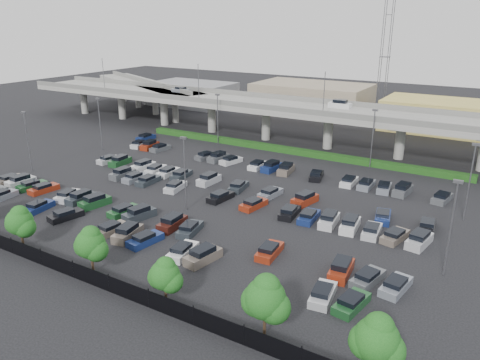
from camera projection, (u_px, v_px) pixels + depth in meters
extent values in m
plane|color=black|center=(219.00, 192.00, 70.59)|extent=(280.00, 280.00, 0.00)
cube|color=gray|center=(306.00, 110.00, 94.07)|extent=(150.00, 13.00, 1.10)
cube|color=slate|center=(293.00, 110.00, 88.67)|extent=(150.00, 0.50, 1.00)
cube|color=slate|center=(318.00, 100.00, 98.78)|extent=(150.00, 0.50, 1.00)
cylinder|color=gray|center=(84.00, 101.00, 126.99)|extent=(1.80, 1.80, 6.70)
cube|color=slate|center=(83.00, 89.00, 125.94)|extent=(2.60, 9.75, 0.50)
cylinder|color=gray|center=(122.00, 106.00, 120.17)|extent=(1.80, 1.80, 6.70)
cube|color=slate|center=(121.00, 94.00, 119.13)|extent=(2.60, 9.75, 0.50)
cylinder|color=gray|center=(164.00, 111.00, 113.36)|extent=(1.80, 1.80, 6.70)
cube|color=slate|center=(163.00, 98.00, 112.32)|extent=(2.60, 9.75, 0.50)
cylinder|color=gray|center=(212.00, 117.00, 106.55)|extent=(1.80, 1.80, 6.70)
cube|color=slate|center=(211.00, 104.00, 105.51)|extent=(2.60, 9.75, 0.50)
cylinder|color=gray|center=(266.00, 124.00, 99.74)|extent=(1.80, 1.80, 6.70)
cube|color=slate|center=(266.00, 110.00, 98.70)|extent=(2.60, 9.75, 0.50)
cylinder|color=gray|center=(328.00, 132.00, 92.93)|extent=(1.80, 1.80, 6.70)
cube|color=slate|center=(329.00, 116.00, 91.88)|extent=(2.60, 9.75, 0.50)
cylinder|color=gray|center=(400.00, 141.00, 86.11)|extent=(1.80, 1.80, 6.70)
cube|color=slate|center=(402.00, 124.00, 85.07)|extent=(2.60, 9.75, 0.50)
cube|color=gray|center=(181.00, 91.00, 112.72)|extent=(4.40, 1.82, 0.82)
cube|color=black|center=(181.00, 88.00, 112.51)|extent=(2.30, 1.60, 0.50)
cube|color=silver|center=(340.00, 105.00, 93.22)|extent=(4.40, 1.82, 1.05)
cube|color=black|center=(340.00, 101.00, 92.95)|extent=(2.60, 1.60, 0.65)
cylinder|color=#525257|center=(104.00, 75.00, 111.96)|extent=(0.14, 0.14, 8.00)
cylinder|color=#525257|center=(199.00, 83.00, 98.34)|extent=(0.14, 0.14, 8.00)
cylinder|color=#525257|center=(324.00, 94.00, 84.71)|extent=(0.14, 0.14, 8.00)
cube|color=gray|center=(147.00, 85.00, 128.27)|extent=(50.93, 30.13, 1.10)
cube|color=slate|center=(147.00, 81.00, 127.92)|extent=(47.34, 22.43, 1.00)
cylinder|color=gray|center=(123.00, 91.00, 144.43)|extent=(1.60, 1.60, 6.70)
cylinder|color=gray|center=(138.00, 96.00, 135.03)|extent=(1.60, 1.60, 6.70)
cylinder|color=gray|center=(155.00, 102.00, 125.64)|extent=(1.60, 1.60, 6.70)
cylinder|color=gray|center=(175.00, 109.00, 116.25)|extent=(1.60, 1.60, 6.70)
cube|color=#134213|center=(290.00, 150.00, 90.62)|extent=(66.00, 1.60, 1.10)
cube|color=black|center=(67.00, 267.00, 47.65)|extent=(70.00, 0.06, 1.80)
cylinder|color=black|center=(12.00, 245.00, 51.99)|extent=(0.10, 0.10, 2.00)
cylinder|color=black|center=(41.00, 257.00, 49.56)|extent=(0.10, 0.10, 2.00)
cylinder|color=black|center=(73.00, 269.00, 47.13)|extent=(0.10, 0.10, 2.00)
cylinder|color=black|center=(109.00, 283.00, 44.70)|extent=(0.10, 0.10, 2.00)
cylinder|color=black|center=(149.00, 298.00, 42.26)|extent=(0.10, 0.10, 2.00)
cylinder|color=black|center=(193.00, 315.00, 39.83)|extent=(0.10, 0.10, 2.00)
cylinder|color=black|center=(244.00, 335.00, 37.40)|extent=(0.10, 0.10, 2.00)
cylinder|color=black|center=(301.00, 357.00, 34.96)|extent=(0.10, 0.10, 2.00)
cylinder|color=#332316|center=(23.00, 241.00, 53.07)|extent=(0.26, 0.26, 1.96)
sphere|color=#144D16|center=(19.00, 222.00, 52.28)|extent=(3.04, 3.04, 3.04)
sphere|color=#144D16|center=(25.00, 227.00, 52.20)|extent=(2.39, 2.39, 2.39)
sphere|color=#144D16|center=(16.00, 224.00, 52.62)|extent=(2.39, 2.39, 2.39)
sphere|color=#144D16|center=(19.00, 214.00, 52.07)|extent=(2.06, 2.06, 2.06)
cylinder|color=#332316|center=(93.00, 265.00, 47.95)|extent=(0.26, 0.26, 1.97)
sphere|color=#144D16|center=(90.00, 244.00, 47.16)|extent=(3.07, 3.07, 3.07)
sphere|color=#144D16|center=(97.00, 250.00, 47.07)|extent=(2.41, 2.41, 2.41)
sphere|color=#144D16|center=(86.00, 246.00, 47.49)|extent=(2.41, 2.41, 2.41)
sphere|color=#144D16|center=(91.00, 236.00, 46.94)|extent=(2.08, 2.08, 2.08)
cylinder|color=#332316|center=(166.00, 296.00, 42.77)|extent=(0.26, 0.26, 1.80)
sphere|color=#144D16|center=(165.00, 275.00, 42.04)|extent=(2.79, 2.79, 2.79)
sphere|color=#144D16|center=(171.00, 281.00, 41.97)|extent=(2.19, 2.19, 2.19)
sphere|color=#144D16|center=(160.00, 277.00, 42.34)|extent=(2.19, 2.19, 2.19)
sphere|color=#144D16|center=(165.00, 267.00, 41.86)|extent=(1.89, 1.89, 1.89)
cylinder|color=#332316|center=(264.00, 327.00, 38.18)|extent=(0.26, 0.26, 2.21)
sphere|color=#144D16|center=(265.00, 299.00, 37.29)|extent=(3.43, 3.43, 3.43)
sphere|color=#144D16|center=(274.00, 308.00, 37.19)|extent=(2.70, 2.70, 2.70)
sphere|color=#144D16|center=(257.00, 301.00, 37.68)|extent=(2.70, 2.70, 2.70)
sphere|color=#144D16|center=(266.00, 287.00, 37.05)|extent=(2.33, 2.33, 2.33)
sphere|color=#144D16|center=(376.00, 340.00, 32.72)|extent=(3.32, 3.32, 3.32)
sphere|color=#144D16|center=(387.00, 350.00, 32.62)|extent=(2.61, 2.61, 2.61)
sphere|color=#144D16|center=(366.00, 342.00, 33.09)|extent=(2.61, 2.61, 2.61)
sphere|color=#144D16|center=(379.00, 328.00, 32.49)|extent=(2.25, 2.25, 2.25)
cube|color=gray|center=(2.00, 196.00, 67.90)|extent=(2.17, 4.53, 0.82)
cube|color=black|center=(0.00, 193.00, 67.53)|extent=(1.78, 2.42, 0.50)
cube|color=navy|center=(39.00, 207.00, 63.89)|extent=(2.39, 4.60, 0.82)
cube|color=black|center=(37.00, 204.00, 63.52)|extent=(1.89, 2.49, 0.50)
cube|color=black|center=(66.00, 216.00, 61.21)|extent=(2.73, 4.69, 0.82)
cube|color=black|center=(64.00, 212.00, 60.84)|extent=(2.06, 2.59, 0.50)
cube|color=#706357|center=(111.00, 230.00, 57.20)|extent=(2.30, 4.58, 0.82)
cube|color=black|center=(110.00, 226.00, 56.83)|extent=(1.85, 2.47, 0.50)
cube|color=#706357|center=(128.00, 234.00, 55.82)|extent=(2.57, 4.65, 1.05)
cube|color=black|center=(127.00, 228.00, 55.55)|extent=(2.04, 2.84, 0.65)
cube|color=navy|center=(145.00, 240.00, 54.52)|extent=(2.42, 4.61, 0.82)
cube|color=black|center=(144.00, 236.00, 54.15)|extent=(1.91, 2.50, 0.50)
cube|color=white|center=(183.00, 252.00, 51.84)|extent=(2.37, 4.60, 0.82)
cube|color=black|center=(181.00, 247.00, 51.47)|extent=(1.88, 2.49, 0.50)
cube|color=#706357|center=(203.00, 257.00, 50.47)|extent=(2.54, 4.65, 1.05)
cube|color=black|center=(203.00, 250.00, 50.20)|extent=(2.02, 2.84, 0.65)
cube|color=silver|center=(323.00, 295.00, 43.81)|extent=(2.37, 4.60, 0.82)
cube|color=black|center=(322.00, 290.00, 43.45)|extent=(1.88, 2.49, 0.50)
cube|color=#1C4F25|center=(351.00, 304.00, 42.48)|extent=(2.49, 4.63, 0.82)
cube|color=black|center=(351.00, 299.00, 42.11)|extent=(1.94, 2.52, 0.50)
cube|color=#706357|center=(10.00, 180.00, 74.62)|extent=(1.84, 4.41, 0.82)
cube|color=black|center=(8.00, 177.00, 74.25)|extent=(1.61, 2.31, 0.50)
cube|color=silver|center=(21.00, 182.00, 73.24)|extent=(2.17, 4.53, 1.05)
cube|color=black|center=(20.00, 177.00, 72.97)|extent=(1.81, 2.72, 0.65)
cube|color=#1C4F25|center=(32.00, 186.00, 71.94)|extent=(2.50, 4.64, 0.82)
cube|color=black|center=(30.00, 183.00, 71.58)|extent=(1.95, 2.53, 0.50)
cube|color=maroon|center=(44.00, 189.00, 70.61)|extent=(2.20, 4.54, 0.82)
cube|color=black|center=(42.00, 186.00, 70.24)|extent=(1.80, 2.43, 0.50)
cube|color=silver|center=(68.00, 196.00, 67.93)|extent=(2.78, 4.70, 0.82)
cube|color=black|center=(67.00, 192.00, 67.56)|extent=(2.08, 2.61, 0.50)
cube|color=#2C3339|center=(81.00, 199.00, 66.55)|extent=(1.93, 4.45, 1.05)
cube|color=black|center=(81.00, 194.00, 66.28)|extent=(1.67, 2.64, 0.65)
cube|color=#1C4F25|center=(95.00, 203.00, 65.22)|extent=(2.53, 4.64, 1.05)
cube|color=black|center=(94.00, 197.00, 64.94)|extent=(2.01, 2.83, 0.65)
cube|color=#1C4F25|center=(124.00, 211.00, 62.58)|extent=(2.38, 4.60, 0.82)
cube|color=black|center=(123.00, 208.00, 62.21)|extent=(1.89, 2.49, 0.50)
cube|color=#2C3339|center=(139.00, 215.00, 61.20)|extent=(2.72, 4.69, 1.05)
cube|color=black|center=(139.00, 209.00, 60.93)|extent=(2.12, 2.88, 0.65)
cube|color=#471913|center=(172.00, 224.00, 58.52)|extent=(2.09, 4.50, 1.05)
cube|color=black|center=(172.00, 218.00, 58.25)|extent=(1.76, 2.69, 0.65)
cube|color=#2C3339|center=(190.00, 230.00, 57.22)|extent=(2.68, 4.68, 0.82)
cube|color=black|center=(189.00, 226.00, 56.86)|extent=(2.04, 2.58, 0.50)
cube|color=maroon|center=(270.00, 252.00, 51.87)|extent=(2.21, 4.54, 0.82)
cube|color=black|center=(269.00, 247.00, 51.50)|extent=(1.80, 2.43, 0.50)
cube|color=maroon|center=(341.00, 270.00, 47.82)|extent=(2.24, 4.56, 1.05)
cube|color=black|center=(342.00, 263.00, 47.55)|extent=(1.85, 2.74, 0.65)
cube|color=#53565B|center=(368.00, 279.00, 46.52)|extent=(2.67, 4.68, 0.82)
cube|color=black|center=(368.00, 274.00, 46.15)|extent=(2.03, 2.58, 0.50)
cube|color=gray|center=(396.00, 286.00, 45.18)|extent=(2.45, 4.62, 0.82)
cube|color=black|center=(396.00, 282.00, 44.81)|extent=(1.92, 2.51, 0.50)
cube|color=#53565B|center=(123.00, 175.00, 76.79)|extent=(2.05, 4.49, 1.05)
cube|color=black|center=(122.00, 170.00, 76.52)|extent=(1.74, 2.68, 0.65)
cube|color=gray|center=(135.00, 178.00, 75.49)|extent=(2.04, 4.49, 0.82)
cube|color=black|center=(134.00, 175.00, 75.12)|extent=(1.71, 2.38, 0.50)
cube|color=#2C3339|center=(148.00, 181.00, 74.15)|extent=(1.95, 4.45, 0.82)
cube|color=black|center=(147.00, 178.00, 73.78)|extent=(1.67, 2.35, 0.50)
cube|color=silver|center=(175.00, 187.00, 71.47)|extent=(2.53, 4.64, 0.82)
cube|color=black|center=(174.00, 184.00, 71.10)|extent=(1.97, 2.54, 0.50)
cube|color=black|center=(221.00, 197.00, 67.46)|extent=(2.29, 4.57, 0.82)
cube|color=black|center=(220.00, 194.00, 67.09)|extent=(1.84, 2.46, 0.50)
cube|color=maroon|center=(254.00, 205.00, 64.78)|extent=(2.45, 4.62, 0.82)
cube|color=black|center=(253.00, 201.00, 64.41)|extent=(1.92, 2.51, 0.50)
cube|color=black|center=(290.00, 213.00, 62.11)|extent=(2.30, 4.58, 0.82)
cube|color=black|center=(289.00, 209.00, 61.74)|extent=(1.85, 2.46, 0.50)
cube|color=navy|center=(309.00, 217.00, 60.77)|extent=(2.14, 4.52, 0.82)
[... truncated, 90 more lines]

